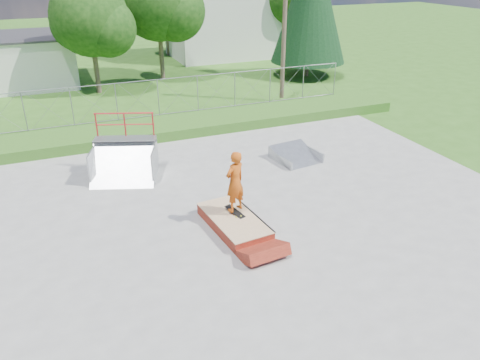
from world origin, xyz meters
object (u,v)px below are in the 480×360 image
object	(u,v)px
grind_box	(234,223)
flat_bank_ramp	(296,155)
quarter_pipe	(122,151)
skater	(235,184)

from	to	relation	value
grind_box	flat_bank_ramp	distance (m)	5.85
quarter_pipe	skater	size ratio (longest dim) A/B	1.19
grind_box	quarter_pipe	distance (m)	5.52
quarter_pipe	flat_bank_ramp	world-z (taller)	quarter_pipe
quarter_pipe	flat_bank_ramp	distance (m)	6.91
flat_bank_ramp	grind_box	bearing A→B (deg)	-144.98
flat_bank_ramp	skater	size ratio (longest dim) A/B	0.90
grind_box	skater	bearing A→B (deg)	54.24
grind_box	quarter_pipe	xyz separation A→B (m)	(-2.47, 4.85, 0.95)
skater	quarter_pipe	bearing A→B (deg)	-84.29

